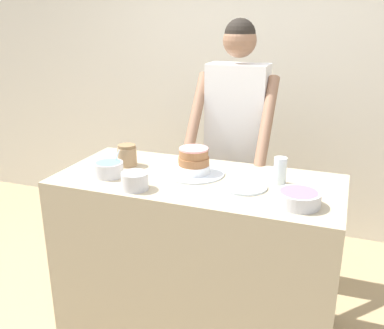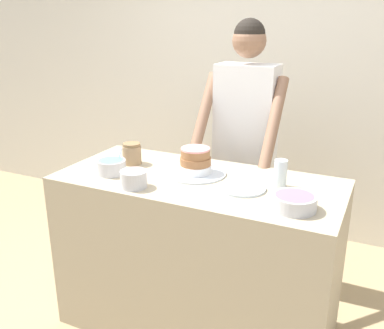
{
  "view_description": "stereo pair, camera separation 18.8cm",
  "coord_description": "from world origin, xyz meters",
  "px_view_note": "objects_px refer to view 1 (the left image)",
  "views": [
    {
      "loc": [
        0.74,
        -1.69,
        1.77
      ],
      "look_at": [
        -0.02,
        0.32,
        1.04
      ],
      "focal_mm": 40.0,
      "sensor_mm": 36.0,
      "label": 1
    },
    {
      "loc": [
        0.91,
        -1.62,
        1.77
      ],
      "look_at": [
        -0.02,
        0.32,
        1.04
      ],
      "focal_mm": 40.0,
      "sensor_mm": 36.0,
      "label": 2
    }
  ],
  "objects_px": {
    "cake": "(194,163)",
    "stoneware_jar": "(127,155)",
    "frosting_bowl_purple": "(299,198)",
    "frosting_bowl_blue": "(109,169)",
    "ceramic_plate": "(244,186)",
    "drinking_glass": "(280,171)",
    "frosting_bowl_pink": "(135,180)",
    "person_baker": "(236,127)"
  },
  "relations": [
    {
      "from": "frosting_bowl_purple",
      "to": "stoneware_jar",
      "type": "distance_m",
      "value": 1.05
    },
    {
      "from": "cake",
      "to": "drinking_glass",
      "type": "xyz_separation_m",
      "value": [
        0.48,
        0.01,
        0.01
      ]
    },
    {
      "from": "cake",
      "to": "stoneware_jar",
      "type": "relative_size",
      "value": 2.74
    },
    {
      "from": "person_baker",
      "to": "frosting_bowl_pink",
      "type": "bearing_deg",
      "value": -106.87
    },
    {
      "from": "cake",
      "to": "drinking_glass",
      "type": "distance_m",
      "value": 0.48
    },
    {
      "from": "cake",
      "to": "drinking_glass",
      "type": "bearing_deg",
      "value": 1.35
    },
    {
      "from": "frosting_bowl_pink",
      "to": "drinking_glass",
      "type": "xyz_separation_m",
      "value": [
        0.68,
        0.33,
        0.02
      ]
    },
    {
      "from": "ceramic_plate",
      "to": "frosting_bowl_pink",
      "type": "bearing_deg",
      "value": -157.19
    },
    {
      "from": "frosting_bowl_blue",
      "to": "stoneware_jar",
      "type": "xyz_separation_m",
      "value": [
        0.01,
        0.2,
        0.02
      ]
    },
    {
      "from": "frosting_bowl_purple",
      "to": "ceramic_plate",
      "type": "xyz_separation_m",
      "value": [
        -0.29,
        0.13,
        -0.03
      ]
    },
    {
      "from": "person_baker",
      "to": "ceramic_plate",
      "type": "relative_size",
      "value": 7.34
    },
    {
      "from": "frosting_bowl_pink",
      "to": "frosting_bowl_purple",
      "type": "bearing_deg",
      "value": 5.99
    },
    {
      "from": "cake",
      "to": "frosting_bowl_blue",
      "type": "xyz_separation_m",
      "value": [
        -0.42,
        -0.2,
        -0.02
      ]
    },
    {
      "from": "cake",
      "to": "frosting_bowl_pink",
      "type": "xyz_separation_m",
      "value": [
        -0.2,
        -0.32,
        -0.01
      ]
    },
    {
      "from": "stoneware_jar",
      "to": "frosting_bowl_purple",
      "type": "bearing_deg",
      "value": -12.77
    },
    {
      "from": "cake",
      "to": "stoneware_jar",
      "type": "height_order",
      "value": "cake"
    },
    {
      "from": "stoneware_jar",
      "to": "frosting_bowl_blue",
      "type": "bearing_deg",
      "value": -91.98
    },
    {
      "from": "ceramic_plate",
      "to": "frosting_bowl_blue",
      "type": "bearing_deg",
      "value": -172.47
    },
    {
      "from": "frosting_bowl_pink",
      "to": "ceramic_plate",
      "type": "height_order",
      "value": "frosting_bowl_pink"
    },
    {
      "from": "cake",
      "to": "stoneware_jar",
      "type": "xyz_separation_m",
      "value": [
        -0.42,
        -0.0,
        0.0
      ]
    },
    {
      "from": "person_baker",
      "to": "stoneware_jar",
      "type": "relative_size",
      "value": 14.02
    },
    {
      "from": "frosting_bowl_blue",
      "to": "person_baker",
      "type": "bearing_deg",
      "value": 58.04
    },
    {
      "from": "frosting_bowl_purple",
      "to": "drinking_glass",
      "type": "relative_size",
      "value": 1.41
    },
    {
      "from": "frosting_bowl_purple",
      "to": "drinking_glass",
      "type": "bearing_deg",
      "value": 117.78
    },
    {
      "from": "frosting_bowl_pink",
      "to": "stoneware_jar",
      "type": "xyz_separation_m",
      "value": [
        -0.22,
        0.32,
        0.01
      ]
    },
    {
      "from": "ceramic_plate",
      "to": "stoneware_jar",
      "type": "distance_m",
      "value": 0.74
    },
    {
      "from": "drinking_glass",
      "to": "cake",
      "type": "bearing_deg",
      "value": -178.65
    },
    {
      "from": "frosting_bowl_blue",
      "to": "ceramic_plate",
      "type": "bearing_deg",
      "value": 7.53
    },
    {
      "from": "frosting_bowl_purple",
      "to": "cake",
      "type": "bearing_deg",
      "value": 158.85
    },
    {
      "from": "frosting_bowl_purple",
      "to": "frosting_bowl_blue",
      "type": "height_order",
      "value": "frosting_bowl_blue"
    },
    {
      "from": "stoneware_jar",
      "to": "frosting_bowl_pink",
      "type": "bearing_deg",
      "value": -55.59
    },
    {
      "from": "frosting_bowl_pink",
      "to": "drinking_glass",
      "type": "height_order",
      "value": "drinking_glass"
    },
    {
      "from": "person_baker",
      "to": "stoneware_jar",
      "type": "height_order",
      "value": "person_baker"
    },
    {
      "from": "cake",
      "to": "ceramic_plate",
      "type": "relative_size",
      "value": 1.43
    },
    {
      "from": "cake",
      "to": "frosting_bowl_blue",
      "type": "bearing_deg",
      "value": -154.72
    },
    {
      "from": "cake",
      "to": "stoneware_jar",
      "type": "bearing_deg",
      "value": -179.67
    },
    {
      "from": "frosting_bowl_purple",
      "to": "stoneware_jar",
      "type": "bearing_deg",
      "value": 167.23
    },
    {
      "from": "drinking_glass",
      "to": "ceramic_plate",
      "type": "relative_size",
      "value": 0.6
    },
    {
      "from": "drinking_glass",
      "to": "stoneware_jar",
      "type": "distance_m",
      "value": 0.89
    },
    {
      "from": "frosting_bowl_pink",
      "to": "frosting_bowl_blue",
      "type": "distance_m",
      "value": 0.25
    },
    {
      "from": "ceramic_plate",
      "to": "frosting_bowl_purple",
      "type": "bearing_deg",
      "value": -24.13
    },
    {
      "from": "drinking_glass",
      "to": "stoneware_jar",
      "type": "relative_size",
      "value": 1.14
    }
  ]
}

